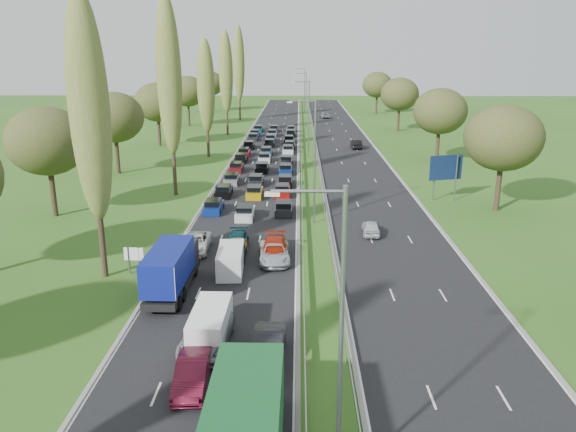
{
  "coord_description": "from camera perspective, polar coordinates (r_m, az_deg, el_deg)",
  "views": [
    {
      "loc": [
        2.96,
        -9.87,
        16.19
      ],
      "look_at": [
        2.0,
        40.23,
        1.5
      ],
      "focal_mm": 35.0,
      "sensor_mm": 36.0,
      "label": 1
    }
  ],
  "objects": [
    {
      "name": "far_car_1",
      "position": [
        99.13,
        6.94,
        7.28
      ],
      "size": [
        1.74,
        4.67,
        1.53
      ],
      "primitive_type": "imported",
      "rotation": [
        0.0,
        0.0,
        3.17
      ],
      "color": "black",
      "rests_on": "far_carriageway"
    },
    {
      "name": "near_car_2",
      "position": [
        47.87,
        -9.45,
        -2.73
      ],
      "size": [
        2.49,
        5.21,
        1.43
      ],
      "primitive_type": "imported",
      "rotation": [
        0.0,
        0.0,
        0.02
      ],
      "color": "white",
      "rests_on": "near_carriageway"
    },
    {
      "name": "near_car_7",
      "position": [
        47.88,
        -5.21,
        -2.63
      ],
      "size": [
        1.95,
        4.58,
        1.32
      ],
      "primitive_type": "imported",
      "rotation": [
        0.0,
        0.0,
        0.02
      ],
      "color": "#043446",
      "rests_on": "near_carriageway"
    },
    {
      "name": "far_car_2",
      "position": [
        145.1,
        3.78,
        10.17
      ],
      "size": [
        2.46,
        4.89,
        1.33
      ],
      "primitive_type": "imported",
      "rotation": [
        0.0,
        0.0,
        3.19
      ],
      "color": "gray",
      "rests_on": "far_carriageway"
    },
    {
      "name": "woodland_left",
      "position": [
        77.14,
        -18.03,
        9.22
      ],
      "size": [
        8.0,
        166.0,
        11.1
      ],
      "color": "#2D2116",
      "rests_on": "ground"
    },
    {
      "name": "info_sign",
      "position": [
        43.86,
        -15.38,
        -4.02
      ],
      "size": [
        1.5,
        0.18,
        2.1
      ],
      "color": "gray",
      "rests_on": "ground"
    },
    {
      "name": "central_reservation",
      "position": [
        93.7,
        2.04,
        6.72
      ],
      "size": [
        2.36,
        215.0,
        0.32
      ],
      "color": "gray",
      "rests_on": "ground"
    },
    {
      "name": "far_carriageway",
      "position": [
        94.14,
        6.17,
        6.34
      ],
      "size": [
        10.5,
        215.0,
        0.04
      ],
      "primitive_type": "cube",
      "color": "black",
      "rests_on": "ground"
    },
    {
      "name": "near_car_5",
      "position": [
        29.47,
        -9.7,
        -15.5
      ],
      "size": [
        1.76,
        4.53,
        1.47
      ],
      "primitive_type": "imported",
      "rotation": [
        0.0,
        0.0,
        0.05
      ],
      "color": "maroon",
      "rests_on": "near_carriageway"
    },
    {
      "name": "near_car_9",
      "position": [
        31.27,
        -2.05,
        -13.13
      ],
      "size": [
        1.92,
        4.86,
        1.58
      ],
      "primitive_type": "imported",
      "rotation": [
        0.0,
        0.0,
        -0.05
      ],
      "color": "black",
      "rests_on": "near_carriageway"
    },
    {
      "name": "near_car_6",
      "position": [
        32.75,
        -8.3,
        -11.87
      ],
      "size": [
        2.73,
        5.68,
        1.56
      ],
      "primitive_type": "imported",
      "rotation": [
        0.0,
        0.0,
        -0.03
      ],
      "color": "gray",
      "rests_on": "near_carriageway"
    },
    {
      "name": "blue_lorry",
      "position": [
        39.77,
        -11.72,
        -5.17
      ],
      "size": [
        2.31,
        8.32,
        3.51
      ],
      "rotation": [
        0.0,
        0.0,
        -0.02
      ],
      "color": "black",
      "rests_on": "near_carriageway"
    },
    {
      "name": "near_carriageway",
      "position": [
        93.92,
        -2.11,
        6.4
      ],
      "size": [
        10.5,
        215.0,
        0.04
      ],
      "primitive_type": "cube",
      "color": "black",
      "rests_on": "ground"
    },
    {
      "name": "far_car_0",
      "position": [
        52.14,
        8.44,
        -1.16
      ],
      "size": [
        1.76,
        3.9,
        1.3
      ],
      "primitive_type": "imported",
      "rotation": [
        0.0,
        0.0,
        3.08
      ],
      "color": "#B8BEC3",
      "rests_on": "far_carriageway"
    },
    {
      "name": "white_van_front",
      "position": [
        33.49,
        -7.84,
        -10.72
      ],
      "size": [
        1.98,
        5.04,
        2.03
      ],
      "rotation": [
        0.0,
        0.0,
        -0.01
      ],
      "color": "white",
      "rests_on": "near_carriageway"
    },
    {
      "name": "direction_sign",
      "position": [
        65.18,
        15.74,
        4.56
      ],
      "size": [
        3.87,
        1.22,
        5.2
      ],
      "color": "gray",
      "rests_on": "ground"
    },
    {
      "name": "lamp_columns",
      "position": [
        88.47,
        2.12,
        9.72
      ],
      "size": [
        0.18,
        140.18,
        12.0
      ],
      "color": "gray",
      "rests_on": "ground"
    },
    {
      "name": "poplar_row",
      "position": [
        79.46,
        -9.65,
        13.37
      ],
      "size": [
        2.8,
        127.8,
        22.44
      ],
      "color": "#2D2116",
      "rests_on": "ground"
    },
    {
      "name": "ground",
      "position": [
        91.33,
        2.06,
        6.12
      ],
      "size": [
        260.0,
        260.0,
        0.0
      ],
      "primitive_type": "plane",
      "color": "#31561B",
      "rests_on": "ground"
    },
    {
      "name": "white_van_rear",
      "position": [
        43.12,
        -5.82,
        -4.41
      ],
      "size": [
        1.85,
        4.72,
        1.9
      ],
      "rotation": [
        0.0,
        0.0,
        0.04
      ],
      "color": "silver",
      "rests_on": "near_carriageway"
    },
    {
      "name": "traffic_queue_fill",
      "position": [
        88.8,
        -2.3,
        6.11
      ],
      "size": [
        9.14,
        68.16,
        0.8
      ],
      "color": "navy",
      "rests_on": "ground"
    },
    {
      "name": "near_car_8",
      "position": [
        46.26,
        -5.32,
        -3.26
      ],
      "size": [
        1.74,
        4.19,
        1.42
      ],
      "primitive_type": "imported",
      "rotation": [
        0.0,
        0.0,
        -0.01
      ],
      "color": "#CD8E0D",
      "rests_on": "near_carriageway"
    },
    {
      "name": "woodland_right",
      "position": [
        79.83,
        16.61,
        9.55
      ],
      "size": [
        8.0,
        153.0,
        11.1
      ],
      "color": "#2D2116",
      "rests_on": "ground"
    },
    {
      "name": "near_car_11",
      "position": [
        45.57,
        -1.37,
        -3.4
      ],
      "size": [
        2.2,
        5.4,
        1.57
      ],
      "primitive_type": "imported",
      "rotation": [
        0.0,
        0.0,
        -0.0
      ],
      "color": "#AE240A",
      "rests_on": "near_carriageway"
    },
    {
      "name": "near_car_10",
      "position": [
        45.01,
        -1.39,
        -3.74
      ],
      "size": [
        2.73,
        5.33,
        1.44
      ],
      "primitive_type": "imported",
      "rotation": [
        0.0,
        0.0,
        0.07
      ],
      "color": "#A7ADB0",
      "rests_on": "near_carriageway"
    }
  ]
}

